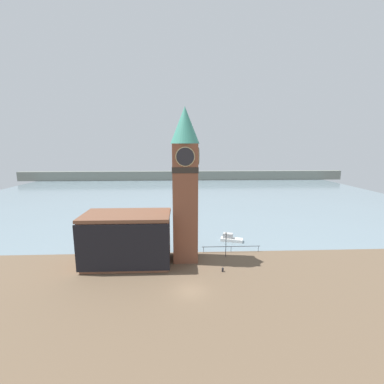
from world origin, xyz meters
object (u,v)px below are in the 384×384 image
object	(u,v)px
pier_building	(127,239)
mooring_bollard_near	(223,269)
clock_tower	(185,182)
lamp_post	(226,240)
boat_near	(230,238)

from	to	relation	value
pier_building	mooring_bollard_near	distance (m)	15.70
clock_tower	lamp_post	distance (m)	12.27
pier_building	boat_near	xyz separation A→B (m)	(18.41, 9.08, -3.59)
clock_tower	boat_near	distance (m)	17.36
pier_building	lamp_post	xyz separation A→B (m)	(16.19, 1.83, -1.15)
clock_tower	pier_building	size ratio (longest dim) A/B	1.80
boat_near	mooring_bollard_near	distance (m)	13.08
clock_tower	lamp_post	bearing A→B (deg)	4.12
pier_building	boat_near	size ratio (longest dim) A/B	2.99
clock_tower	mooring_bollard_near	size ratio (longest dim) A/B	37.25
clock_tower	boat_near	world-z (taller)	clock_tower
pier_building	clock_tower	bearing A→B (deg)	8.15
pier_building	lamp_post	size ratio (longest dim) A/B	3.14
lamp_post	pier_building	bearing A→B (deg)	-173.56
boat_near	mooring_bollard_near	world-z (taller)	boat_near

